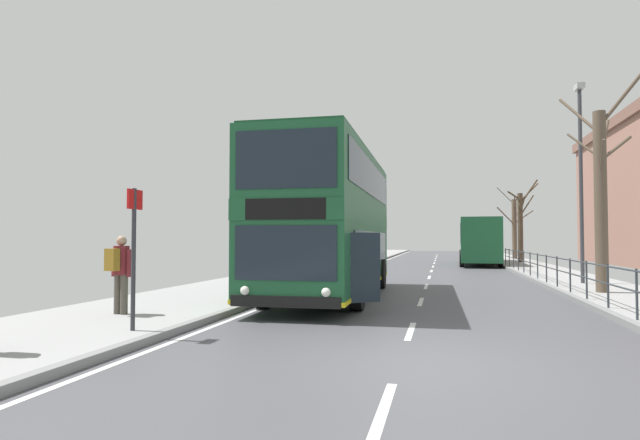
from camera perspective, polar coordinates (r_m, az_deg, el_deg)
ground at (r=8.01m, az=3.43°, el=-14.68°), size 15.80×140.00×0.20m
double_decker_bus_main at (r=16.03m, az=1.18°, el=-0.19°), size 3.40×10.27×4.42m
background_bus_far_lane at (r=37.67m, az=16.96°, el=-2.10°), size 2.82×10.66×3.11m
pedestrian_railing_far_kerb at (r=20.72m, az=23.98°, el=-4.51°), size 0.05×28.46×1.04m
pedestrian_with_backpack at (r=12.25m, az=-21.04°, el=-4.95°), size 0.55×0.57×1.71m
bus_stop_sign_near at (r=10.01m, az=-19.68°, el=-2.32°), size 0.08×0.44×2.56m
street_lamp_far_side at (r=21.89m, az=26.62°, el=5.21°), size 0.28×0.60×7.46m
bare_tree_far_00 at (r=39.47m, az=21.12°, el=-0.36°), size 2.42×2.84×5.84m
bare_tree_far_01 at (r=18.42m, az=28.40°, el=2.83°), size 2.25×2.28×6.91m
bare_tree_far_02 at (r=46.48m, az=20.48°, el=-0.71°), size 2.89×2.99×6.00m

